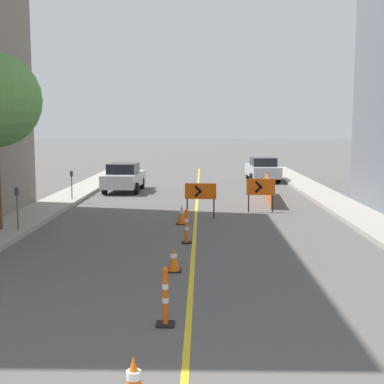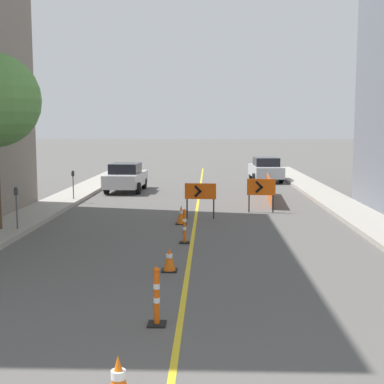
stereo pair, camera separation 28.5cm
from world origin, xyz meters
TOP-DOWN VIEW (x-y plane):
  - lane_stripe at (0.00, 21.02)m, footprint 0.12×42.03m
  - sidewalk_left at (-6.50, 21.02)m, footprint 1.80×42.03m
  - sidewalk_right at (6.50, 21.02)m, footprint 1.80×42.03m
  - traffic_cone_nearest at (-0.63, 2.60)m, footprint 0.46×0.46m
  - traffic_cone_second at (-0.46, 9.19)m, footprint 0.39×0.39m
  - traffic_cone_third at (-0.50, 15.70)m, footprint 0.41×0.41m
  - delineator_post_front at (-0.42, 5.52)m, footprint 0.33×0.33m
  - delineator_post_rear at (-0.23, 12.44)m, footprint 0.32×0.32m
  - arrow_barricade_primary at (0.19, 16.89)m, footprint 1.24×0.15m
  - arrow_barricade_secondary at (2.73, 18.52)m, footprint 1.19×0.17m
  - safety_mesh_fence at (3.47, 22.04)m, footprint 0.40×5.71m
  - parked_car_curb_near at (-4.12, 25.68)m, footprint 1.98×4.37m
  - parked_car_curb_mid at (4.27, 31.47)m, footprint 2.00×4.38m
  - parking_meter_near_curb at (-5.95, 13.68)m, footprint 0.12×0.11m
  - parking_meter_far_curb at (-5.95, 21.20)m, footprint 0.12×0.11m

SIDE VIEW (x-z plane):
  - lane_stripe at x=0.00m, z-range 0.00..0.01m
  - sidewalk_left at x=-6.50m, z-range 0.00..0.18m
  - sidewalk_right at x=6.50m, z-range 0.00..0.18m
  - traffic_cone_second at x=-0.46m, z-range 0.00..0.61m
  - traffic_cone_nearest at x=-0.63m, z-range 0.00..0.71m
  - traffic_cone_third at x=-0.50m, z-range 0.00..0.72m
  - delineator_post_rear at x=-0.23m, z-range -0.08..1.00m
  - delineator_post_front at x=-0.42m, z-range -0.08..1.01m
  - safety_mesh_fence at x=3.47m, z-range 0.00..1.14m
  - parked_car_curb_near at x=-4.12m, z-range 0.00..1.59m
  - parked_car_curb_mid at x=4.27m, z-range 0.00..1.59m
  - arrow_barricade_secondary at x=2.73m, z-range 0.31..1.74m
  - arrow_barricade_primary at x=0.19m, z-range 0.33..1.73m
  - parking_meter_far_curb at x=-5.95m, z-range 0.46..1.83m
  - parking_meter_near_curb at x=-5.95m, z-range 0.46..1.90m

